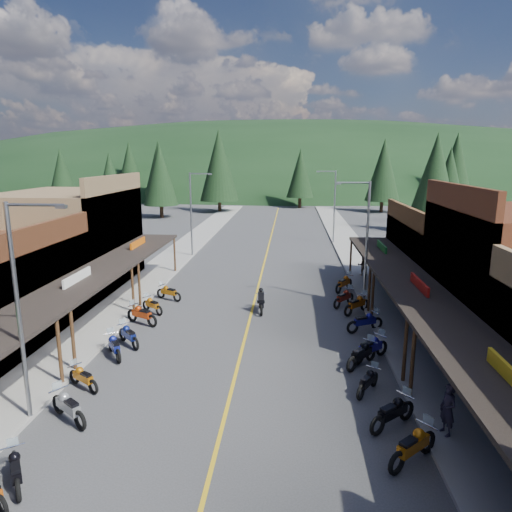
% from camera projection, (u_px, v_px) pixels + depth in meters
% --- Properties ---
extents(ground, '(220.00, 220.00, 0.00)m').
position_uv_depth(ground, '(240.00, 356.00, 22.09)').
color(ground, '#38383A').
rests_on(ground, ground).
extents(centerline, '(0.15, 90.00, 0.01)m').
position_uv_depth(centerline, '(264.00, 262.00, 41.57)').
color(centerline, gold).
rests_on(centerline, ground).
extents(sidewalk_west, '(3.40, 94.00, 0.15)m').
position_uv_depth(sidewalk_west, '(171.00, 260.00, 42.20)').
color(sidewalk_west, gray).
rests_on(sidewalk_west, ground).
extents(sidewalk_east, '(3.40, 94.00, 0.15)m').
position_uv_depth(sidewalk_east, '(361.00, 263.00, 40.91)').
color(sidewalk_east, gray).
rests_on(sidewalk_east, ground).
extents(shop_west_3, '(10.90, 10.20, 8.20)m').
position_uv_depth(shop_west_3, '(70.00, 239.00, 33.37)').
color(shop_west_3, brown).
rests_on(shop_west_3, ground).
extents(shop_east_3, '(10.90, 10.20, 6.20)m').
position_uv_depth(shop_east_3, '(455.00, 259.00, 31.53)').
color(shop_east_3, '#4C2D16').
rests_on(shop_east_3, ground).
extents(streetlight_0, '(2.16, 0.18, 8.00)m').
position_uv_depth(streetlight_0, '(21.00, 304.00, 15.81)').
color(streetlight_0, gray).
rests_on(streetlight_0, ground).
extents(streetlight_1, '(2.16, 0.18, 8.00)m').
position_uv_depth(streetlight_1, '(192.00, 211.00, 43.09)').
color(streetlight_1, gray).
rests_on(streetlight_1, ground).
extents(streetlight_2, '(2.16, 0.18, 8.00)m').
position_uv_depth(streetlight_2, '(365.00, 238.00, 28.41)').
color(streetlight_2, gray).
rests_on(streetlight_2, ground).
extents(streetlight_3, '(2.16, 0.18, 8.00)m').
position_uv_depth(streetlight_3, '(333.00, 203.00, 49.84)').
color(streetlight_3, gray).
rests_on(streetlight_3, ground).
extents(ridge_hill, '(310.00, 140.00, 60.00)m').
position_uv_depth(ridge_hill, '(284.00, 185.00, 153.59)').
color(ridge_hill, black).
rests_on(ridge_hill, ground).
extents(pine_0, '(5.04, 5.04, 11.00)m').
position_uv_depth(pine_0, '(62.00, 173.00, 84.08)').
color(pine_0, black).
rests_on(pine_0, ground).
extents(pine_1, '(5.88, 5.88, 12.50)m').
position_uv_depth(pine_1, '(159.00, 168.00, 90.52)').
color(pine_1, black).
rests_on(pine_1, ground).
extents(pine_2, '(6.72, 6.72, 14.00)m').
position_uv_depth(pine_2, '(219.00, 165.00, 77.63)').
color(pine_2, black).
rests_on(pine_2, ground).
extents(pine_3, '(5.04, 5.04, 11.00)m').
position_uv_depth(pine_3, '(300.00, 173.00, 84.70)').
color(pine_3, black).
rests_on(pine_3, ground).
extents(pine_4, '(5.88, 5.88, 12.50)m').
position_uv_depth(pine_4, '(384.00, 170.00, 77.65)').
color(pine_4, black).
rests_on(pine_4, ground).
extents(pine_5, '(6.72, 6.72, 14.00)m').
position_uv_depth(pine_5, '(456.00, 164.00, 87.99)').
color(pine_5, black).
rests_on(pine_5, ground).
extents(pine_7, '(5.88, 5.88, 12.50)m').
position_uv_depth(pine_7, '(130.00, 167.00, 96.96)').
color(pine_7, black).
rests_on(pine_7, ground).
extents(pine_8, '(4.48, 4.48, 10.00)m').
position_uv_depth(pine_8, '(110.00, 183.00, 61.42)').
color(pine_8, black).
rests_on(pine_8, ground).
extents(pine_9, '(4.93, 4.93, 10.80)m').
position_uv_depth(pine_9, '(449.00, 179.00, 62.78)').
color(pine_9, black).
rests_on(pine_9, ground).
extents(pine_10, '(5.38, 5.38, 11.60)m').
position_uv_depth(pine_10, '(160.00, 174.00, 70.69)').
color(pine_10, black).
rests_on(pine_10, ground).
extents(pine_11, '(5.82, 5.82, 12.40)m').
position_uv_depth(pine_11, '(435.00, 175.00, 56.08)').
color(pine_11, black).
rests_on(pine_11, ground).
extents(bike_west_4, '(1.69, 2.02, 1.14)m').
position_uv_depth(bike_west_4, '(16.00, 468.00, 13.28)').
color(bike_west_4, black).
rests_on(bike_west_4, ground).
extents(bike_west_5, '(2.27, 1.96, 1.30)m').
position_uv_depth(bike_west_5, '(68.00, 406.00, 16.48)').
color(bike_west_5, gray).
rests_on(bike_west_5, ground).
extents(bike_west_6, '(1.99, 1.61, 1.11)m').
position_uv_depth(bike_west_6, '(83.00, 377.00, 18.84)').
color(bike_west_6, '#B5650C').
rests_on(bike_west_6, ground).
extents(bike_west_7, '(1.80, 2.19, 1.23)m').
position_uv_depth(bike_west_7, '(114.00, 345.00, 21.83)').
color(bike_west_7, navy).
rests_on(bike_west_7, ground).
extents(bike_west_8, '(2.00, 2.04, 1.23)m').
position_uv_depth(bike_west_8, '(129.00, 334.00, 23.18)').
color(bike_west_8, navy).
rests_on(bike_west_8, ground).
extents(bike_west_9, '(2.37, 1.77, 1.31)m').
position_uv_depth(bike_west_9, '(142.00, 314.00, 26.11)').
color(bike_west_9, '#B0350C').
rests_on(bike_west_9, ground).
extents(bike_west_10, '(1.96, 1.77, 1.14)m').
position_uv_depth(bike_west_10, '(152.00, 304.00, 28.03)').
color(bike_west_10, '#BA660D').
rests_on(bike_west_10, ground).
extents(bike_west_11, '(2.13, 1.56, 1.17)m').
position_uv_depth(bike_west_11, '(169.00, 292.00, 30.59)').
color(bike_west_11, '#A05B0B').
rests_on(bike_west_11, ground).
extents(bike_east_4, '(2.25, 2.15, 1.34)m').
position_uv_depth(bike_east_4, '(413.00, 445.00, 14.22)').
color(bike_east_4, '#BD650D').
rests_on(bike_east_4, ground).
extents(bike_east_5, '(2.22, 2.04, 1.30)m').
position_uv_depth(bike_east_5, '(393.00, 411.00, 16.13)').
color(bike_east_5, black).
rests_on(bike_east_5, ground).
extents(bike_east_6, '(1.58, 1.98, 1.10)m').
position_uv_depth(bike_east_6, '(368.00, 380.00, 18.53)').
color(bike_east_6, black).
rests_on(bike_east_6, ground).
extents(bike_east_7, '(2.05, 2.21, 1.29)m').
position_uv_depth(bike_east_7, '(362.00, 353.00, 20.87)').
color(bike_east_7, black).
rests_on(bike_east_7, ground).
extents(bike_east_8, '(2.28, 2.12, 1.34)m').
position_uv_depth(bike_east_8, '(370.00, 347.00, 21.51)').
color(bike_east_8, navy).
rests_on(bike_east_8, ground).
extents(bike_east_9, '(2.31, 1.61, 1.26)m').
position_uv_depth(bike_east_9, '(365.00, 321.00, 25.03)').
color(bike_east_9, navy).
rests_on(bike_east_9, ground).
extents(bike_east_10, '(2.16, 2.17, 1.31)m').
position_uv_depth(bike_east_10, '(357.00, 303.00, 27.92)').
color(bike_east_10, '#9F4B0B').
rests_on(bike_east_10, ground).
extents(bike_east_11, '(1.94, 2.18, 1.26)m').
position_uv_depth(bike_east_11, '(344.00, 297.00, 29.32)').
color(bike_east_11, maroon).
rests_on(bike_east_11, ground).
extents(bike_east_12, '(1.90, 2.33, 1.31)m').
position_uv_depth(bike_east_12, '(344.00, 282.00, 32.61)').
color(bike_east_12, '#C55B0E').
rests_on(bike_east_12, ground).
extents(rider_on_bike, '(0.90, 2.18, 1.62)m').
position_uv_depth(rider_on_bike, '(261.00, 302.00, 28.25)').
color(rider_on_bike, black).
rests_on(rider_on_bike, ground).
extents(pedestrian_east_a, '(0.63, 0.78, 1.85)m').
position_uv_depth(pedestrian_east_a, '(448.00, 409.00, 15.45)').
color(pedestrian_east_a, '#251F2F').
rests_on(pedestrian_east_a, sidewalk_east).
extents(pedestrian_east_b, '(0.88, 0.60, 1.67)m').
position_uv_depth(pedestrian_east_b, '(363.00, 265.00, 36.42)').
color(pedestrian_east_b, brown).
rests_on(pedestrian_east_b, sidewalk_east).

